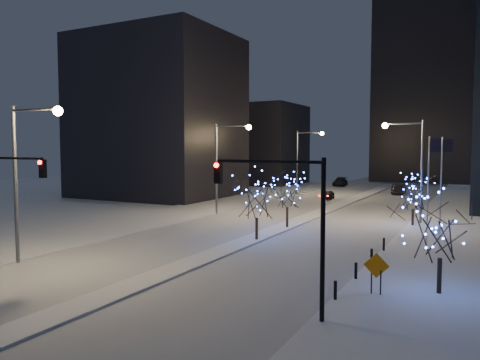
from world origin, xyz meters
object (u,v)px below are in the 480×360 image
Objects in this scene: street_lamp_w_near at (26,162)px; traffic_signal_east at (288,210)px; car_mid at (399,189)px; car_near at (328,195)px; holiday_tree_median_far at (287,192)px; holiday_tree_plaza_near at (441,229)px; street_lamp_w_mid at (225,156)px; holiday_tree_plaza_far at (413,193)px; street_lamp_w_far at (304,153)px; holiday_tree_median_near at (257,196)px; construction_sign at (376,269)px; car_far at (340,182)px; street_lamp_east at (412,157)px; traffic_signal_west at (3,193)px.

street_lamp_w_near is 1.43× the size of traffic_signal_east.
car_near is at bearing 57.15° from car_mid.
holiday_tree_median_far is 20.17m from holiday_tree_plaza_near.
holiday_tree_plaza_far is (19.44, 1.28, -3.37)m from street_lamp_w_mid.
street_lamp_w_far is 1.81× the size of holiday_tree_median_near.
car_near is 25.62m from holiday_tree_median_far.
holiday_tree_median_near is at bearing -75.51° from street_lamp_w_far.
holiday_tree_median_far is 0.98× the size of holiday_tree_plaza_far.
construction_sign is at bearing 10.15° from street_lamp_w_near.
traffic_signal_east reaches higher than car_mid.
holiday_tree_plaza_far is at bearing -50.67° from street_lamp_w_far.
construction_sign is (20.03, -65.10, 0.60)m from car_far.
construction_sign is at bearing -55.19° from holiday_tree_median_far.
street_lamp_east is 2.68× the size of car_near.
car_near is 14.63m from car_mid.
holiday_tree_plaza_near is at bearing -79.15° from holiday_tree_plaza_far.
traffic_signal_west reaches higher than car_mid.
holiday_tree_median_near is 2.65× the size of construction_sign.
street_lamp_w_far is 1.81× the size of car_far.
construction_sign is (20.70, 3.70, -5.10)m from street_lamp_w_near.
car_mid is 54.27m from construction_sign.
street_lamp_w_far reaches higher than holiday_tree_plaza_far.
traffic_signal_east is at bearing -3.21° from street_lamp_w_near.
car_near is at bearing 114.32° from holiday_tree_plaza_near.
car_near is at bearing 128.37° from street_lamp_east.
holiday_tree_plaza_far reaches higher than car_far.
traffic_signal_west is 47.52m from car_near.
holiday_tree_plaza_near is at bearing 48.89° from traffic_signal_east.
holiday_tree_median_far is at bearing 67.79° from traffic_signal_west.
traffic_signal_east is 1.87× the size of car_near.
street_lamp_east reaches higher than holiday_tree_plaza_far.
traffic_signal_east reaches higher than holiday_tree_plaza_far.
street_lamp_w_mid reaches higher than holiday_tree_median_far.
construction_sign is at bearing 15.78° from traffic_signal_west.
street_lamp_w_mid is 2.03× the size of holiday_tree_median_far.
car_far is (0.67, 43.81, -5.70)m from street_lamp_w_mid.
construction_sign is at bearing -148.70° from holiday_tree_plaza_near.
car_mid is 0.96× the size of holiday_tree_plaza_far.
holiday_tree_plaza_far reaches higher than car_mid.
street_lamp_east is at bearing 90.82° from construction_sign.
street_lamp_w_mid is at bearing 140.07° from holiday_tree_plaza_near.
traffic_signal_west is 1.87× the size of car_near.
holiday_tree_plaza_near reaches higher than construction_sign.
street_lamp_w_mid reaches higher than holiday_tree_median_near.
street_lamp_w_near is 2.70m from traffic_signal_west.
street_lamp_w_near is 45.78m from car_near.
holiday_tree_median_near is (-3.84, -43.98, 2.79)m from car_mid.
construction_sign is (20.70, -46.30, -5.10)m from street_lamp_w_far.
street_lamp_w_far is at bearing 104.49° from holiday_tree_median_near.
street_lamp_w_near is at bearing 76.23° from car_mid.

